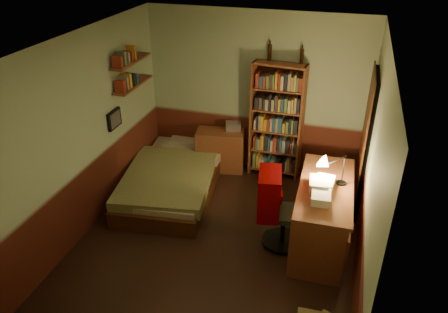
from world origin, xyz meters
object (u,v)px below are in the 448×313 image
(dresser, at_px, (220,150))
(desk_lamp, at_px, (344,164))
(desk, at_px, (323,214))
(office_chair, at_px, (284,214))
(mini_stereo, at_px, (233,126))
(bookshelf, at_px, (277,122))
(bed, at_px, (174,170))

(dresser, height_order, desk_lamp, desk_lamp)
(desk, distance_m, office_chair, 0.51)
(desk_lamp, distance_m, office_chair, 0.97)
(mini_stereo, xyz_separation_m, desk, (1.62, -1.57, -0.34))
(desk_lamp, bearing_deg, bookshelf, 130.47)
(desk_lamp, relative_size, office_chair, 0.61)
(office_chair, bearing_deg, desk, 11.55)
(desk, distance_m, desk_lamp, 0.74)
(dresser, distance_m, desk_lamp, 2.51)
(bookshelf, relative_size, desk, 1.19)
(mini_stereo, relative_size, desk, 0.15)
(mini_stereo, height_order, desk_lamp, desk_lamp)
(dresser, distance_m, office_chair, 2.11)
(desk_lamp, bearing_deg, dresser, 149.23)
(office_chair, bearing_deg, bookshelf, 94.45)
(office_chair, bearing_deg, bed, 146.16)
(bed, relative_size, desk_lamp, 3.98)
(dresser, xyz_separation_m, desk_lamp, (1.98, -1.33, 0.79))
(dresser, height_order, office_chair, office_chair)
(mini_stereo, bearing_deg, dresser, -162.95)
(office_chair, bearing_deg, mini_stereo, 113.43)
(bed, relative_size, bookshelf, 1.21)
(desk, height_order, desk_lamp, desk_lamp)
(mini_stereo, relative_size, desk_lamp, 0.42)
(desk, height_order, office_chair, office_chair)
(dresser, relative_size, bookshelf, 0.42)
(mini_stereo, relative_size, office_chair, 0.26)
(bed, distance_m, mini_stereo, 1.24)
(desk, xyz_separation_m, office_chair, (-0.47, -0.18, 0.04))
(bed, relative_size, office_chair, 2.44)
(bed, xyz_separation_m, desk_lamp, (2.48, -0.52, 0.80))
(desk, xyz_separation_m, desk_lamp, (0.17, 0.11, 0.71))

